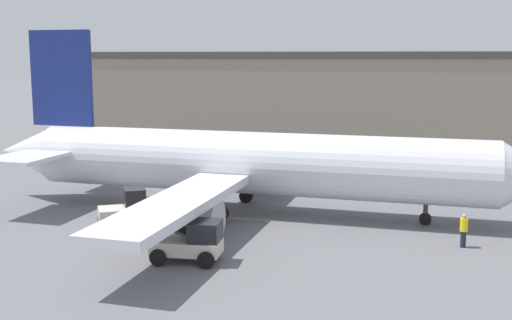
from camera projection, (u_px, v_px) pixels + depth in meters
The scene contains 6 objects.
ground_plane at pixel (256, 213), 40.61m from camera, with size 400.00×400.00×0.00m, color slate.
terminal_building at pixel (400, 101), 67.14m from camera, with size 66.83×10.30×10.22m.
airplane at pixel (242, 163), 40.37m from camera, with size 36.34×32.83×11.52m.
ground_crew_worker at pixel (464, 229), 33.15m from camera, with size 0.39×0.39×1.79m.
baggage_tug at pixel (126, 209), 37.05m from camera, with size 3.34×3.11×2.28m.
belt_loader_truck at pixel (192, 242), 30.78m from camera, with size 3.44×2.15×2.08m.
Camera 1 is at (9.71, -38.33, 9.86)m, focal length 45.00 mm.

